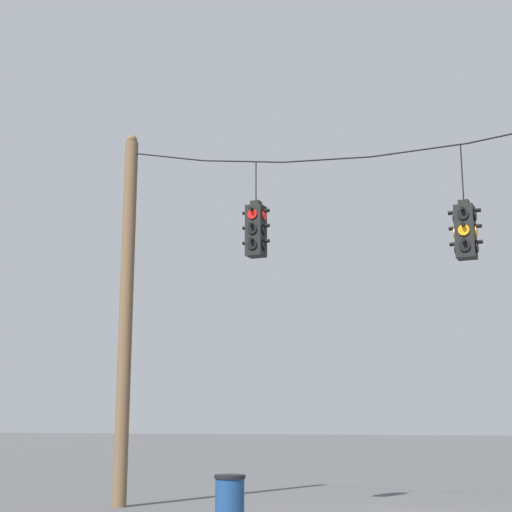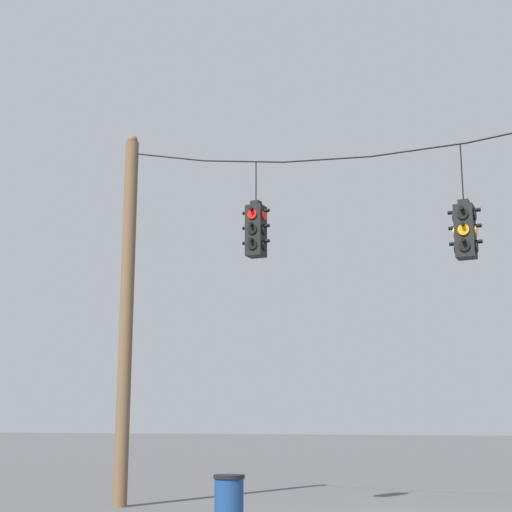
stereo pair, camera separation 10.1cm
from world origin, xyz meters
The scene contains 5 objects.
utility_pole_left centered at (-6.36, 0.47, 3.96)m, with size 0.29×0.29×7.95m.
span_wire centered at (0.00, 0.47, 6.96)m, with size 12.72×0.03×0.89m.
traffic_light_over_intersection centered at (-3.33, 0.47, 5.46)m, with size 0.58×0.58×1.98m.
traffic_light_near_left_pole centered at (0.78, 0.47, 5.03)m, with size 0.58×0.58×2.14m.
trash_bin centered at (-2.93, -1.48, 0.42)m, with size 0.52×0.52×0.83m.
Camera 1 is at (2.89, -13.51, 1.66)m, focal length 55.00 mm.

